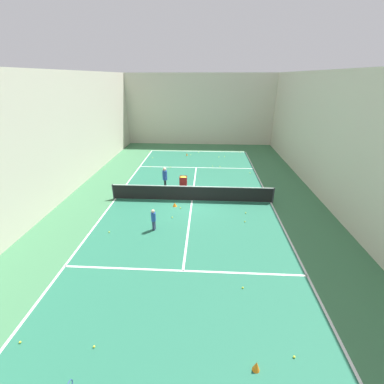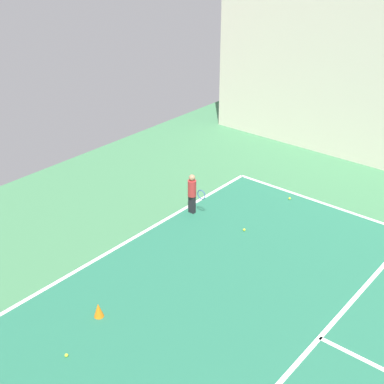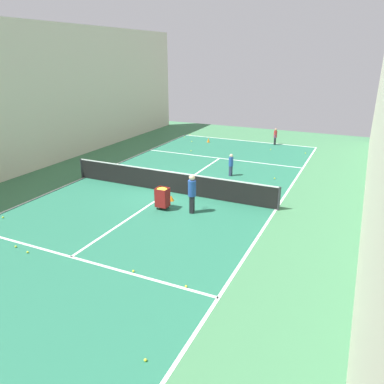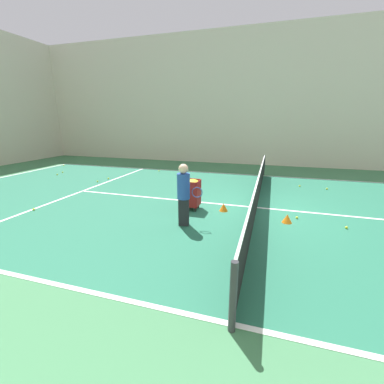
# 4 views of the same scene
# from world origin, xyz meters

# --- Properties ---
(ground_plane) EXTENTS (35.02, 35.02, 0.00)m
(ground_plane) POSITION_xyz_m (0.00, 0.00, 0.00)
(ground_plane) COLOR #3D754C
(court_playing_area) EXTENTS (10.22, 24.36, 0.00)m
(court_playing_area) POSITION_xyz_m (0.00, 0.00, 0.00)
(court_playing_area) COLOR #23664C
(court_playing_area) RESTS_ON ground
(line_baseline_near) EXTENTS (10.22, 0.10, 0.00)m
(line_baseline_near) POSITION_xyz_m (0.00, -12.18, 0.01)
(line_baseline_near) COLOR white
(line_baseline_near) RESTS_ON ground
(line_sideline_left) EXTENTS (0.10, 24.36, 0.00)m
(line_sideline_left) POSITION_xyz_m (-5.11, 0.00, 0.01)
(line_sideline_left) COLOR white
(line_sideline_left) RESTS_ON ground
(line_sideline_right) EXTENTS (0.10, 24.36, 0.00)m
(line_sideline_right) POSITION_xyz_m (5.11, 0.00, 0.01)
(line_sideline_right) COLOR white
(line_sideline_right) RESTS_ON ground
(line_service_near) EXTENTS (10.22, 0.10, 0.00)m
(line_service_near) POSITION_xyz_m (0.00, -6.70, 0.01)
(line_service_near) COLOR white
(line_service_near) RESTS_ON ground
(line_service_far) EXTENTS (10.22, 0.10, 0.00)m
(line_service_far) POSITION_xyz_m (0.00, 6.70, 0.01)
(line_service_far) COLOR white
(line_service_far) RESTS_ON ground
(line_centre_service) EXTENTS (0.10, 13.40, 0.00)m
(line_centre_service) POSITION_xyz_m (0.00, 0.00, 0.01)
(line_centre_service) COLOR white
(line_centre_service) RESTS_ON ground
(hall_enclosure_left) EXTENTS (0.15, 31.32, 7.85)m
(hall_enclosure_left) POSITION_xyz_m (-8.52, 0.00, 3.92)
(hall_enclosure_left) COLOR beige
(hall_enclosure_left) RESTS_ON ground
(hall_enclosure_right) EXTENTS (0.15, 31.32, 7.85)m
(hall_enclosure_right) POSITION_xyz_m (8.52, 0.00, 3.92)
(hall_enclosure_right) COLOR beige
(hall_enclosure_right) RESTS_ON ground
(tennis_net) EXTENTS (10.52, 0.10, 1.03)m
(tennis_net) POSITION_xyz_m (0.00, 0.00, 0.53)
(tennis_net) COLOR #2D2D33
(tennis_net) RESTS_ON ground
(player_near_baseline) EXTENTS (0.24, 0.56, 1.18)m
(player_near_baseline) POSITION_xyz_m (-2.26, -11.87, 0.67)
(player_near_baseline) COLOR black
(player_near_baseline) RESTS_ON ground
(coach_at_net) EXTENTS (0.38, 0.66, 1.65)m
(coach_at_net) POSITION_xyz_m (-2.03, 1.76, 0.95)
(coach_at_net) COLOR black
(coach_at_net) RESTS_ON ground
(child_midcourt) EXTENTS (0.28, 0.28, 1.21)m
(child_midcourt) POSITION_xyz_m (-1.81, -3.61, 0.69)
(child_midcourt) COLOR #2D3351
(child_midcourt) RESTS_ON ground
(ball_cart) EXTENTS (0.52, 0.45, 0.95)m
(ball_cart) POSITION_xyz_m (-0.74, 1.94, 0.65)
(ball_cart) COLOR maroon
(ball_cart) RESTS_ON ground
(training_cone_0) EXTENTS (0.21, 0.21, 0.33)m
(training_cone_0) POSITION_xyz_m (2.37, -10.55, 0.17)
(training_cone_0) COLOR orange
(training_cone_0) RESTS_ON ground
(training_cone_1) EXTENTS (0.27, 0.27, 0.24)m
(training_cone_1) POSITION_xyz_m (-1.04, -0.87, 0.12)
(training_cone_1) COLOR orange
(training_cone_1) RESTS_ON ground
(training_cone_2) EXTENTS (0.26, 0.26, 0.24)m
(training_cone_2) POSITION_xyz_m (-0.62, 0.96, 0.12)
(training_cone_2) COLOR orange
(training_cone_2) RESTS_ON ground
(tennis_ball_0) EXTENTS (0.07, 0.07, 0.07)m
(tennis_ball_0) POSITION_xyz_m (3.11, -2.57, 0.04)
(tennis_ball_0) COLOR yellow
(tennis_ball_0) RESTS_ON ground
(tennis_ball_2) EXTENTS (0.07, 0.07, 0.07)m
(tennis_ball_2) POSITION_xyz_m (4.73, -11.32, 0.04)
(tennis_ball_2) COLOR yellow
(tennis_ball_2) RESTS_ON ground
(tennis_ball_4) EXTENTS (0.07, 0.07, 0.07)m
(tennis_ball_4) POSITION_xyz_m (4.60, 5.48, 0.04)
(tennis_ball_4) COLOR yellow
(tennis_ball_4) RESTS_ON ground
(tennis_ball_5) EXTENTS (0.07, 0.07, 0.07)m
(tennis_ball_5) POSITION_xyz_m (3.54, -10.15, 0.04)
(tennis_ball_5) COLOR yellow
(tennis_ball_5) RESTS_ON ground
(tennis_ball_7) EXTENTS (0.07, 0.07, 0.07)m
(tennis_ball_7) POSITION_xyz_m (-0.65, -1.16, 0.04)
(tennis_ball_7) COLOR yellow
(tennis_ball_7) RESTS_ON ground
(tennis_ball_8) EXTENTS (0.07, 0.07, 0.07)m
(tennis_ball_8) POSITION_xyz_m (-4.11, -4.04, 0.04)
(tennis_ball_8) COLOR yellow
(tennis_ball_8) RESTS_ON ground
(tennis_ball_9) EXTENTS (0.07, 0.07, 0.07)m
(tennis_ball_9) POSITION_xyz_m (4.71, -12.29, 0.04)
(tennis_ball_9) COLOR yellow
(tennis_ball_9) RESTS_ON ground
(tennis_ball_10) EXTENTS (0.07, 0.07, 0.07)m
(tennis_ball_10) POSITION_xyz_m (2.39, -7.54, 0.04)
(tennis_ball_10) COLOR yellow
(tennis_ball_10) RESTS_ON ground
(tennis_ball_11) EXTENTS (0.07, 0.07, 0.07)m
(tennis_ball_11) POSITION_xyz_m (1.48, 7.11, 0.04)
(tennis_ball_11) COLOR yellow
(tennis_ball_11) RESTS_ON ground
(tennis_ball_13) EXTENTS (0.07, 0.07, 0.07)m
(tennis_ball_13) POSITION_xyz_m (-4.69, -10.17, 0.04)
(tennis_ball_13) COLOR yellow
(tennis_ball_13) RESTS_ON ground
(tennis_ball_14) EXTENTS (0.07, 0.07, 0.07)m
(tennis_ball_14) POSITION_xyz_m (-1.02, -2.32, 0.04)
(tennis_ball_14) COLOR yellow
(tennis_ball_14) RESTS_ON ground
(tennis_ball_15) EXTENTS (0.07, 0.07, 0.07)m
(tennis_ball_15) POSITION_xyz_m (-2.38, -10.18, 0.04)
(tennis_ball_15) COLOR yellow
(tennis_ball_15) RESTS_ON ground
(tennis_ball_16) EXTENTS (0.07, 0.07, 0.07)m
(tennis_ball_16) POSITION_xyz_m (-4.50, 9.43, 0.04)
(tennis_ball_16) COLOR yellow
(tennis_ball_16) RESTS_ON ground
(tennis_ball_17) EXTENTS (0.07, 0.07, 0.07)m
(tennis_ball_17) POSITION_xyz_m (3.29, -1.56, 0.04)
(tennis_ball_17) COLOR yellow
(tennis_ball_17) RESTS_ON ground
(tennis_ball_19) EXTENTS (0.07, 0.07, 0.07)m
(tennis_ball_19) POSITION_xyz_m (2.14, 7.00, 0.04)
(tennis_ball_19) COLOR yellow
(tennis_ball_19) RESTS_ON ground
(tennis_ball_20) EXTENTS (0.07, 0.07, 0.07)m
(tennis_ball_20) POSITION_xyz_m (-4.11, 6.63, 0.04)
(tennis_ball_20) COLOR yellow
(tennis_ball_20) RESTS_ON ground
(tennis_ball_22) EXTENTS (0.07, 0.07, 0.07)m
(tennis_ball_22) POSITION_xyz_m (-2.32, 6.59, 0.04)
(tennis_ball_22) COLOR yellow
(tennis_ball_22) RESTS_ON ground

